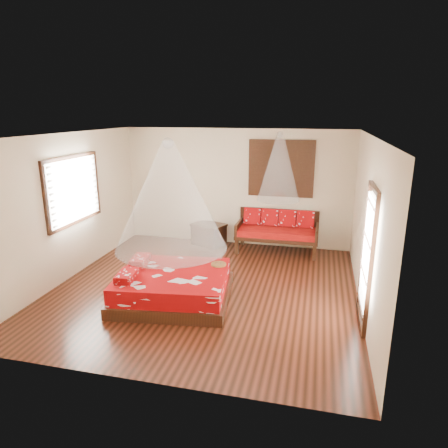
# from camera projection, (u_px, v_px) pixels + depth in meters

# --- Properties ---
(room) EXTENTS (5.54, 5.54, 2.84)m
(room) POSITION_uv_depth(u_px,v_px,m) (204.00, 216.00, 7.07)
(room) COLOR black
(room) RESTS_ON ground
(bed) EXTENTS (2.13, 1.97, 0.63)m
(bed) POSITION_uv_depth(u_px,v_px,m) (172.00, 286.00, 6.95)
(bed) COLOR black
(bed) RESTS_ON floor
(daybed) EXTENTS (1.87, 0.83, 0.96)m
(daybed) POSITION_uv_depth(u_px,v_px,m) (277.00, 229.00, 9.30)
(daybed) COLOR black
(daybed) RESTS_ON floor
(storage_chest) EXTENTS (0.92, 0.80, 0.53)m
(storage_chest) POSITION_uv_depth(u_px,v_px,m) (209.00, 234.00, 9.81)
(storage_chest) COLOR black
(storage_chest) RESTS_ON floor
(shutter_panel) EXTENTS (1.52, 0.06, 1.32)m
(shutter_panel) POSITION_uv_depth(u_px,v_px,m) (281.00, 169.00, 9.24)
(shutter_panel) COLOR black
(shutter_panel) RESTS_ON wall_back
(window_left) EXTENTS (0.10, 1.74, 1.34)m
(window_left) POSITION_uv_depth(u_px,v_px,m) (74.00, 190.00, 7.79)
(window_left) COLOR black
(window_left) RESTS_ON wall_left
(glazed_door) EXTENTS (0.08, 1.02, 2.16)m
(glazed_door) POSITION_uv_depth(u_px,v_px,m) (367.00, 258.00, 5.99)
(glazed_door) COLOR black
(glazed_door) RESTS_ON floor
(wine_tray) EXTENTS (0.28, 0.28, 0.22)m
(wine_tray) POSITION_uv_depth(u_px,v_px,m) (219.00, 262.00, 7.21)
(wine_tray) COLOR brown
(wine_tray) RESTS_ON bed
(mosquito_net_main) EXTENTS (1.87, 1.87, 1.80)m
(mosquito_net_main) POSITION_uv_depth(u_px,v_px,m) (170.00, 196.00, 6.51)
(mosquito_net_main) COLOR white
(mosquito_net_main) RESTS_ON ceiling
(mosquito_net_daybed) EXTENTS (0.95, 0.95, 1.50)m
(mosquito_net_daybed) POSITION_uv_depth(u_px,v_px,m) (279.00, 167.00, 8.77)
(mosquito_net_daybed) COLOR white
(mosquito_net_daybed) RESTS_ON ceiling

